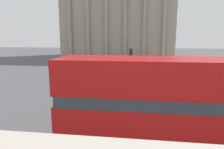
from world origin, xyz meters
TOP-DOWN VIEW (x-y plane):
  - double_decker_bus at (1.31, 5.61)m, footprint 10.52×2.66m
  - plaza_building_left at (-6.40, 53.14)m, footprint 29.15×13.93m
  - traffic_light_near at (3.68, 11.82)m, footprint 0.42×0.24m
  - traffic_light_mid at (-1.62, 20.58)m, footprint 0.42×0.24m
  - car_silver at (-0.44, 26.22)m, footprint 4.20×1.93m
  - pedestrian_red at (9.79, 30.68)m, footprint 0.32×0.32m
  - pedestrian_blue at (7.24, 19.64)m, footprint 0.32×0.32m
  - pedestrian_black at (0.32, 15.81)m, footprint 0.32×0.32m

SIDE VIEW (x-z plane):
  - car_silver at x=-0.44m, z-range 0.02..1.37m
  - pedestrian_black at x=0.32m, z-range 0.13..1.82m
  - pedestrian_blue at x=7.24m, z-range 0.14..1.88m
  - pedestrian_red at x=9.79m, z-range 0.15..1.98m
  - double_decker_bus at x=1.31m, z-range 0.23..4.44m
  - traffic_light_near at x=3.68m, z-range 0.58..4.32m
  - traffic_light_mid at x=-1.62m, z-range 0.59..4.50m
  - plaza_building_left at x=-6.40m, z-range -0.01..24.44m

